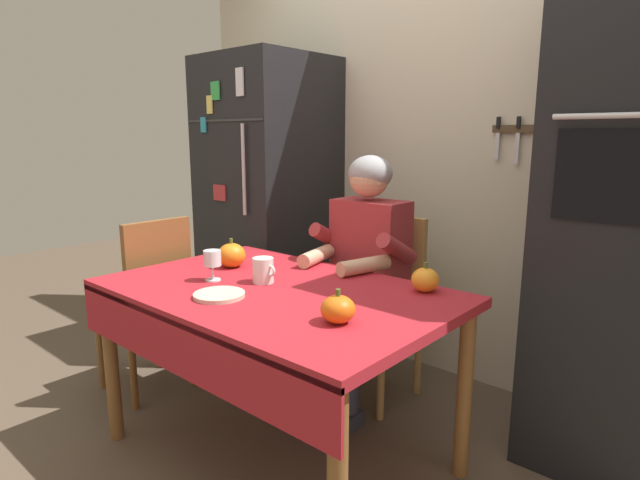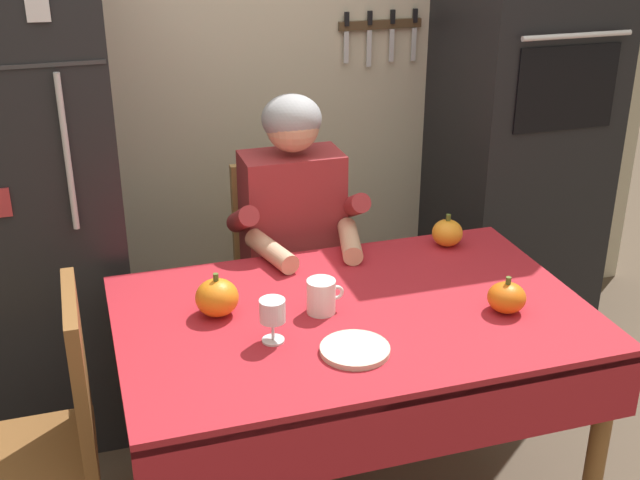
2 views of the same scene
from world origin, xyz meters
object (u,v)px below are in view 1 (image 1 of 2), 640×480
Objects in this scene: dining_table at (272,309)px; wine_glass at (213,259)px; chair_behind_person at (383,298)px; pumpkin_medium at (425,280)px; seated_person at (361,262)px; chair_left_side at (150,299)px; coffee_mug at (263,270)px; pumpkin_small at (338,309)px; wall_oven at (634,211)px; refrigerator at (269,205)px; pumpkin_large at (232,255)px; serving_tray at (219,295)px.

dining_table is 10.78× the size of wine_glass.
pumpkin_medium is at bearing -41.29° from chair_behind_person.
chair_left_side is at bearing -145.45° from seated_person.
pumpkin_small is (0.53, -0.16, -0.01)m from coffee_mug.
chair_left_side is (-1.95, -0.93, -0.54)m from wall_oven.
refrigerator is 1.17m from wine_glass.
chair_behind_person is (-1.06, -0.13, -0.54)m from wall_oven.
wall_oven is 0.84m from pumpkin_medium.
chair_behind_person reaches higher than coffee_mug.
pumpkin_large is (0.51, 0.13, 0.28)m from chair_left_side.
wine_glass is 0.97× the size of pumpkin_large.
chair_left_side reaches higher than pumpkin_medium.
refrigerator is at bearing 163.48° from seated_person.
wall_oven is 18.43× the size of coffee_mug.
wine_glass is 1.13× the size of pumpkin_small.
refrigerator is 1.20m from coffee_mug.
refrigerator reaches higher than pumpkin_medium.
coffee_mug is (0.81, 0.05, 0.28)m from chair_left_side.
wall_oven is 1.19m from chair_behind_person.
pumpkin_large is at bearing -119.69° from chair_behind_person.
wine_glass is (-0.26, -0.86, 0.32)m from chair_behind_person.
chair_left_side is (-0.90, -0.01, -0.14)m from dining_table.
pumpkin_large is (-0.30, 0.08, 0.00)m from coffee_mug.
wine_glass is 0.87m from pumpkin_medium.
chair_behind_person is 8.16× the size of coffee_mug.
pumpkin_small is at bearing -16.79° from coffee_mug.
coffee_mug is (-0.09, 0.04, 0.14)m from dining_table.
refrigerator is 1.40m from serving_tray.
coffee_mug is at bearing 155.13° from dining_table.
seated_person is 0.73m from wine_glass.
wall_oven is 15.64× the size of pumpkin_large.
seated_person reaches higher than coffee_mug.
coffee_mug is at bearing 3.81° from chair_left_side.
wall_oven is 1.69× the size of seated_person.
refrigerator is 15.45× the size of pumpkin_medium.
pumpkin_medium is at bearing -136.42° from wall_oven.
seated_person is 10.88× the size of pumpkin_small.
wine_glass reaches higher than coffee_mug.
wine_glass is at bearing 176.46° from pumpkin_small.
seated_person is 1.34× the size of chair_left_side.
wall_oven is 1.45m from dining_table.
pumpkin_large reaches higher than pumpkin_small.
refrigerator reaches higher than seated_person.
wall_oven reaches higher than dining_table.
chair_behind_person is at bearing 115.92° from pumpkin_small.
pumpkin_small is (0.44, -0.91, 0.27)m from chair_behind_person.
dining_table is at bearing -24.87° from coffee_mug.
seated_person is 9.59× the size of wine_glass.
pumpkin_large is 1.15× the size of pumpkin_medium.
wall_oven is at bearing 44.96° from serving_tray.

